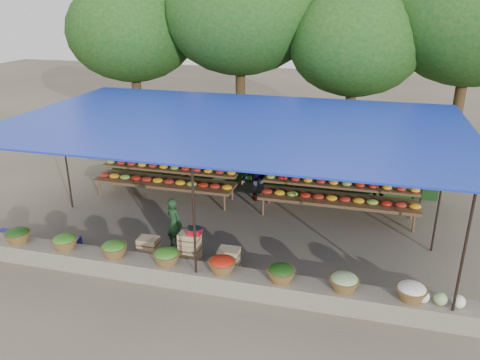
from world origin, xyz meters
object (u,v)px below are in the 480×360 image
(crate_counter, at_px, (189,251))
(weighing_scale, at_px, (195,231))
(vendor_seated, at_px, (174,223))
(blue_crate_front, at_px, (7,237))
(blue_crate_back, at_px, (71,243))

(crate_counter, xyz_separation_m, weighing_scale, (0.16, -0.00, 0.54))
(weighing_scale, xyz_separation_m, vendor_seated, (-0.75, 0.62, -0.21))
(vendor_seated, distance_m, blue_crate_front, 4.14)
(weighing_scale, bearing_deg, vendor_seated, 140.40)
(weighing_scale, distance_m, vendor_seated, 1.00)
(crate_counter, relative_size, blue_crate_back, 5.31)
(weighing_scale, bearing_deg, blue_crate_back, -178.71)
(crate_counter, distance_m, blue_crate_front, 4.62)
(crate_counter, xyz_separation_m, vendor_seated, (-0.59, 0.62, 0.32))
(weighing_scale, distance_m, blue_crate_back, 3.21)
(crate_counter, distance_m, vendor_seated, 0.91)
(blue_crate_back, bearing_deg, crate_counter, -12.26)
(crate_counter, bearing_deg, weighing_scale, -0.00)
(crate_counter, distance_m, blue_crate_back, 2.97)
(vendor_seated, bearing_deg, blue_crate_front, 34.91)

